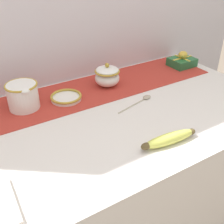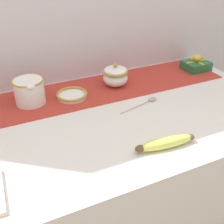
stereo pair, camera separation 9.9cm
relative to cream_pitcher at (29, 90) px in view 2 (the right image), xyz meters
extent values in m
cube|color=silver|center=(0.28, -0.22, -0.49)|extent=(1.33, 0.74, 0.87)
cube|color=silver|center=(0.28, 0.17, 0.28)|extent=(2.13, 0.04, 2.40)
cube|color=#B23328|center=(0.28, 0.00, -0.06)|extent=(1.22, 0.27, 0.00)
cylinder|color=white|center=(0.00, 0.00, 0.00)|extent=(0.12, 0.12, 0.10)
torus|color=#B79333|center=(0.00, 0.00, 0.04)|extent=(0.12, 0.12, 0.01)
torus|color=white|center=(0.00, 0.07, 0.00)|extent=(0.05, 0.01, 0.05)
ellipsoid|color=white|center=(0.00, -0.06, 0.04)|extent=(0.04, 0.03, 0.02)
ellipsoid|color=white|center=(0.38, 0.00, -0.02)|extent=(0.11, 0.11, 0.07)
torus|color=#B79333|center=(0.38, 0.00, 0.01)|extent=(0.11, 0.11, 0.01)
ellipsoid|color=white|center=(0.38, 0.00, 0.02)|extent=(0.10, 0.10, 0.03)
sphere|color=#B79333|center=(0.38, 0.00, 0.04)|extent=(0.02, 0.02, 0.02)
cylinder|color=white|center=(0.17, -0.03, -0.05)|extent=(0.13, 0.13, 0.01)
torus|color=#B79333|center=(0.17, -0.03, -0.04)|extent=(0.13, 0.13, 0.01)
ellipsoid|color=#CCD156|center=(0.33, -0.47, -0.04)|extent=(0.20, 0.06, 0.04)
ellipsoid|color=brown|center=(0.24, -0.47, -0.04)|extent=(0.04, 0.03, 0.02)
ellipsoid|color=brown|center=(0.42, -0.48, -0.04)|extent=(0.03, 0.02, 0.02)
cube|color=#A89E89|center=(0.37, -0.21, -0.06)|extent=(0.15, 0.04, 0.00)
ellipsoid|color=#A89E89|center=(0.46, -0.19, -0.05)|extent=(0.05, 0.04, 0.01)
cube|color=#236638|center=(0.84, 0.00, -0.03)|extent=(0.13, 0.11, 0.04)
cube|color=gold|center=(0.84, 0.00, -0.01)|extent=(0.13, 0.01, 0.00)
cube|color=gold|center=(0.84, 0.00, -0.01)|extent=(0.01, 0.11, 0.00)
ellipsoid|color=gold|center=(0.84, 0.00, 0.01)|extent=(0.05, 0.04, 0.04)
camera|label=1|loc=(-0.21, -1.00, 0.51)|focal=45.00mm
camera|label=2|loc=(-0.12, -1.05, 0.51)|focal=45.00mm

